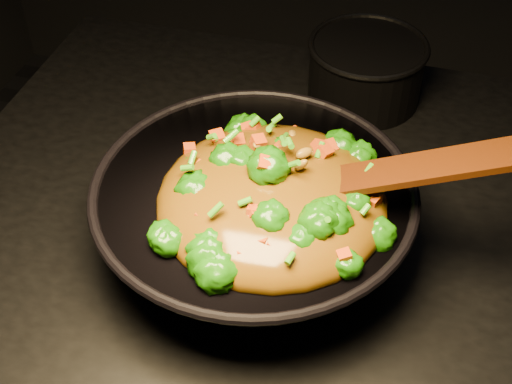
% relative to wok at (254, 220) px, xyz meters
% --- Properties ---
extents(wok, '(0.48, 0.48, 0.12)m').
position_rel_wok_xyz_m(wok, '(0.00, 0.00, 0.00)').
color(wok, black).
rests_on(wok, stovetop).
extents(stir_fry, '(0.35, 0.35, 0.10)m').
position_rel_wok_xyz_m(stir_fry, '(0.03, -0.02, 0.11)').
color(stir_fry, '#1A6106').
rests_on(stir_fry, wok).
extents(spatula, '(0.33, 0.08, 0.14)m').
position_rel_wok_xyz_m(spatula, '(0.15, 0.00, 0.12)').
color(spatula, '#3D0F04').
rests_on(spatula, wok).
extents(back_pot, '(0.25, 0.25, 0.11)m').
position_rel_wok_xyz_m(back_pot, '(0.09, 0.40, -0.00)').
color(back_pot, black).
rests_on(back_pot, stovetop).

